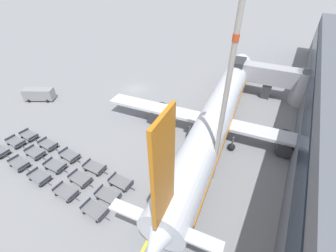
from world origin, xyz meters
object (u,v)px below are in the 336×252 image
(baggage_dolly_row_mid_a_col_b, at_px, (35,153))
(baggage_dolly_row_mid_b_col_d, at_px, (95,168))
(baggage_dolly_row_mid_a_col_c, at_px, (55,166))
(baggage_dolly_row_near_col_c, at_px, (40,177))
(baggage_dolly_row_mid_a_col_d, at_px, (80,179))
(service_van, at_px, (39,94))
(baggage_dolly_row_near_col_d, at_px, (66,192))
(baggage_dolly_row_mid_b_col_c, at_px, (70,156))
(baggage_dolly_row_near_col_e, at_px, (95,210))
(baggage_dolly_row_mid_b_col_b, at_px, (48,145))
(baggage_dolly_row_mid_b_col_e, at_px, (121,182))
(baggage_dolly_row_mid_b_col_a, at_px, (29,136))
(apron_light_mast, at_px, (228,83))
(baggage_dolly_row_mid_a_col_e, at_px, (108,196))
(baggage_dolly_row_near_col_a, at_px, (0,151))
(baggage_dolly_row_near_col_b, at_px, (19,164))
(baggage_dolly_row_mid_a_col_a, at_px, (16,142))
(airplane, at_px, (218,113))

(baggage_dolly_row_mid_a_col_b, relative_size, baggage_dolly_row_mid_b_col_d, 1.00)
(baggage_dolly_row_mid_a_col_c, bearing_deg, baggage_dolly_row_near_col_c, -92.12)
(baggage_dolly_row_mid_a_col_d, bearing_deg, baggage_dolly_row_near_col_c, -153.92)
(service_van, bearing_deg, baggage_dolly_row_near_col_d, -30.05)
(baggage_dolly_row_near_col_c, relative_size, baggage_dolly_row_mid_b_col_c, 1.00)
(baggage_dolly_row_near_col_e, bearing_deg, baggage_dolly_row_mid_b_col_c, 153.10)
(service_van, bearing_deg, baggage_dolly_row_near_col_c, -36.21)
(service_van, relative_size, baggage_dolly_row_mid_a_col_b, 1.66)
(baggage_dolly_row_mid_a_col_d, height_order, baggage_dolly_row_mid_b_col_c, same)
(baggage_dolly_row_near_col_c, bearing_deg, baggage_dolly_row_mid_b_col_d, 43.52)
(baggage_dolly_row_mid_b_col_b, bearing_deg, baggage_dolly_row_near_col_c, -46.33)
(baggage_dolly_row_mid_b_col_b, bearing_deg, baggage_dolly_row_mid_b_col_e, -1.21)
(baggage_dolly_row_near_col_d, relative_size, baggage_dolly_row_mid_b_col_c, 0.99)
(baggage_dolly_row_mid_a_col_b, height_order, baggage_dolly_row_mid_b_col_e, same)
(baggage_dolly_row_mid_b_col_a, distance_m, baggage_dolly_row_mid_b_col_c, 8.63)
(baggage_dolly_row_near_col_c, xyz_separation_m, apron_light_mast, (17.78, 10.33, 12.04))
(baggage_dolly_row_mid_a_col_e, bearing_deg, service_van, 157.86)
(service_van, bearing_deg, baggage_dolly_row_near_col_e, -25.89)
(baggage_dolly_row_near_col_a, bearing_deg, baggage_dolly_row_mid_a_col_d, 8.23)
(baggage_dolly_row_mid_a_col_d, distance_m, baggage_dolly_row_mid_b_col_e, 4.86)
(baggage_dolly_row_mid_b_col_c, bearing_deg, baggage_dolly_row_mid_a_col_c, -93.10)
(baggage_dolly_row_near_col_b, distance_m, baggage_dolly_row_mid_a_col_c, 4.73)
(baggage_dolly_row_mid_b_col_c, bearing_deg, service_van, 154.63)
(baggage_dolly_row_mid_a_col_a, relative_size, baggage_dolly_row_mid_b_col_e, 1.01)
(airplane, height_order, baggage_dolly_row_near_col_e, airplane)
(airplane, relative_size, baggage_dolly_row_mid_b_col_b, 13.52)
(baggage_dolly_row_mid_a_col_a, xyz_separation_m, baggage_dolly_row_mid_a_col_b, (4.42, -0.07, 0.00))
(baggage_dolly_row_mid_a_col_b, bearing_deg, baggage_dolly_row_near_col_a, -154.00)
(baggage_dolly_row_mid_b_col_a, bearing_deg, baggage_dolly_row_near_col_b, -44.90)
(baggage_dolly_row_near_col_c, relative_size, baggage_dolly_row_mid_b_col_e, 1.01)
(baggage_dolly_row_near_col_d, distance_m, baggage_dolly_row_mid_a_col_e, 4.78)
(service_van, distance_m, baggage_dolly_row_near_col_a, 14.96)
(baggage_dolly_row_near_col_b, bearing_deg, baggage_dolly_row_mid_b_col_e, 16.79)
(baggage_dolly_row_mid_b_col_a, bearing_deg, baggage_dolly_row_mid_a_col_c, -14.65)
(baggage_dolly_row_mid_b_col_a, bearing_deg, baggage_dolly_row_near_col_e, -14.38)
(baggage_dolly_row_mid_a_col_e, bearing_deg, baggage_dolly_row_near_col_b, -172.05)
(airplane, bearing_deg, baggage_dolly_row_near_col_c, -127.19)
(service_van, height_order, baggage_dolly_row_mid_a_col_b, service_van)
(baggage_dolly_row_mid_a_col_e, height_order, baggage_dolly_row_mid_b_col_a, same)
(baggage_dolly_row_mid_a_col_e, distance_m, apron_light_mast, 17.15)
(baggage_dolly_row_mid_a_col_b, bearing_deg, baggage_dolly_row_near_col_d, -15.28)
(baggage_dolly_row_near_col_d, relative_size, baggage_dolly_row_mid_a_col_c, 1.00)
(baggage_dolly_row_near_col_d, xyz_separation_m, baggage_dolly_row_mid_b_col_e, (4.42, 4.07, 0.00))
(baggage_dolly_row_near_col_d, height_order, baggage_dolly_row_mid_b_col_c, same)
(baggage_dolly_row_near_col_e, bearing_deg, baggage_dolly_row_mid_a_col_b, 169.20)
(baggage_dolly_row_mid_a_col_c, distance_m, baggage_dolly_row_mid_b_col_c, 2.20)
(baggage_dolly_row_mid_b_col_d, bearing_deg, airplane, 55.99)
(baggage_dolly_row_mid_a_col_c, relative_size, baggage_dolly_row_mid_b_col_c, 0.99)
(baggage_dolly_row_near_col_e, xyz_separation_m, baggage_dolly_row_mid_a_col_c, (-8.80, 2.21, 0.00))
(baggage_dolly_row_near_col_e, relative_size, baggage_dolly_row_mid_b_col_a, 0.99)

